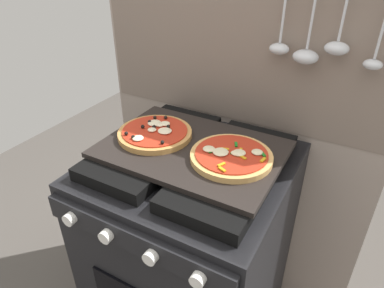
{
  "coord_description": "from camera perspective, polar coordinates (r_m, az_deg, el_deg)",
  "views": [
    {
      "loc": [
        0.43,
        -0.78,
        1.46
      ],
      "look_at": [
        0.0,
        0.0,
        0.93
      ],
      "focal_mm": 32.09,
      "sensor_mm": 36.0,
      "label": 1
    }
  ],
  "objects": [
    {
      "name": "kitchen_backsplash",
      "position": [
        1.37,
        6.97,
        1.32
      ],
      "size": [
        1.1,
        0.09,
        1.55
      ],
      "color": "gray",
      "rests_on": "ground_plane"
    },
    {
      "name": "stove",
      "position": [
        1.35,
        -0.04,
        -17.68
      ],
      "size": [
        0.6,
        0.64,
        0.9
      ],
      "color": "black",
      "rests_on": "ground_plane"
    },
    {
      "name": "baking_tray",
      "position": [
        1.05,
        0.0,
        -0.84
      ],
      "size": [
        0.54,
        0.38,
        0.02
      ],
      "primitive_type": "cube",
      "color": "black",
      "rests_on": "stove"
    },
    {
      "name": "pizza_left",
      "position": [
        1.1,
        -6.22,
        1.82
      ],
      "size": [
        0.24,
        0.24,
        0.03
      ],
      "color": "#C18947",
      "rests_on": "baking_tray"
    },
    {
      "name": "pizza_right",
      "position": [
        0.99,
        6.54,
        -2.0
      ],
      "size": [
        0.24,
        0.24,
        0.03
      ],
      "color": "tan",
      "rests_on": "baking_tray"
    }
  ]
}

